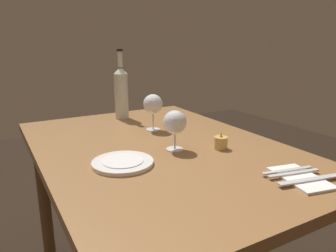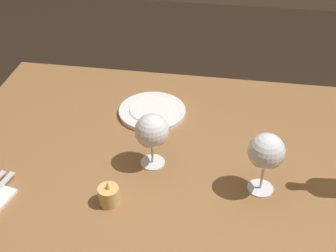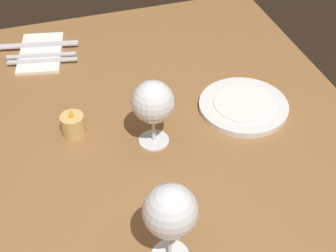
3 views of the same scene
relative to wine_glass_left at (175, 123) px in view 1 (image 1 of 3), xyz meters
The scene contains 10 objects.
dining_table 0.21m from the wine_glass_left, 156.24° to the right, with size 1.30×0.90×0.74m.
wine_glass_left is the anchor object (origin of this frame).
wine_glass_right 0.29m from the wine_glass_left, 169.29° to the left, with size 0.09×0.09×0.17m.
wine_bottle 0.57m from the wine_glass_left, behind, with size 0.07×0.07×0.36m.
votive_candle 0.20m from the wine_glass_left, 64.12° to the left, with size 0.05×0.05×0.07m.
dinner_plate 0.25m from the wine_glass_left, 79.12° to the right, with size 0.21×0.21×0.02m.
folded_napkin 0.47m from the wine_glass_left, 24.90° to the left, with size 0.21×0.15×0.01m.
fork_inner 0.45m from the wine_glass_left, 26.28° to the left, with size 0.05×0.18×0.00m.
fork_outer 0.43m from the wine_glass_left, 27.81° to the left, with size 0.05×0.18×0.00m.
table_knife 0.50m from the wine_glass_left, 23.42° to the left, with size 0.06×0.21×0.00m.
Camera 1 is at (1.06, -0.57, 1.15)m, focal length 34.32 mm.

